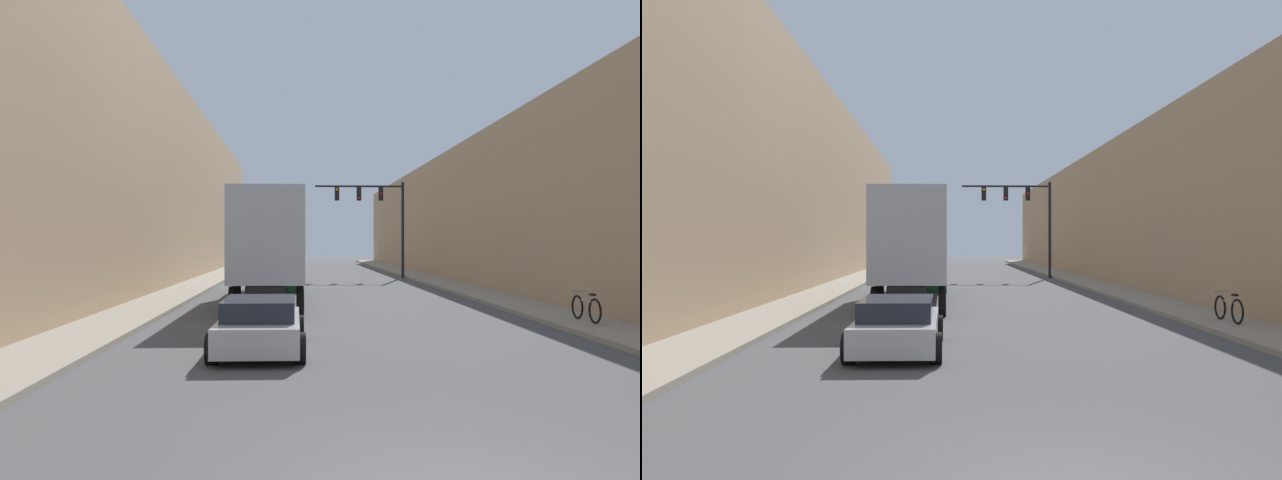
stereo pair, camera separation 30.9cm
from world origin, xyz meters
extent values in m
cube|color=gray|center=(6.93, 30.00, 0.07)|extent=(2.15, 80.00, 0.15)
cube|color=gray|center=(-6.93, 30.00, 0.07)|extent=(2.15, 80.00, 0.15)
cube|color=tan|center=(11.01, 30.00, 4.10)|extent=(6.00, 80.00, 8.21)
cube|color=tan|center=(-11.01, 30.00, 5.72)|extent=(6.00, 80.00, 11.44)
cube|color=#B2B7C1|center=(-2.50, 18.84, 2.69)|extent=(2.50, 10.38, 3.17)
cube|color=black|center=(-2.50, 18.84, 0.95)|extent=(1.25, 10.38, 0.24)
cube|color=#1E512D|center=(-2.50, 25.38, 1.44)|extent=(2.50, 2.69, 2.87)
cylinder|color=black|center=(-3.60, 14.85, 0.50)|extent=(0.25, 1.00, 1.00)
cylinder|color=black|center=(-1.40, 14.85, 0.50)|extent=(0.25, 1.00, 1.00)
cylinder|color=black|center=(-3.60, 16.05, 0.50)|extent=(0.25, 1.00, 1.00)
cylinder|color=black|center=(-1.40, 16.05, 0.50)|extent=(0.25, 1.00, 1.00)
cylinder|color=black|center=(-3.60, 25.38, 0.50)|extent=(0.25, 1.00, 1.00)
cylinder|color=black|center=(-1.40, 25.38, 0.50)|extent=(0.25, 1.00, 1.00)
cube|color=#B7B7BC|center=(-2.35, 8.44, 0.48)|extent=(1.77, 4.22, 0.60)
cube|color=#1E232D|center=(-2.35, 8.23, 1.00)|extent=(1.56, 2.32, 0.44)
cylinder|color=black|center=(-3.24, 9.85, 0.32)|extent=(0.25, 0.64, 0.64)
cylinder|color=black|center=(-1.47, 9.85, 0.32)|extent=(0.25, 0.64, 0.64)
cylinder|color=black|center=(-3.24, 6.93, 0.32)|extent=(0.25, 0.64, 0.64)
cylinder|color=black|center=(-1.47, 6.93, 0.32)|extent=(0.25, 0.64, 0.64)
cylinder|color=black|center=(5.71, 36.14, 3.24)|extent=(0.20, 0.20, 6.49)
cube|color=black|center=(2.74, 36.14, 6.19)|extent=(5.94, 0.12, 0.12)
cube|color=black|center=(4.22, 36.14, 5.68)|extent=(0.30, 0.24, 0.90)
sphere|color=red|center=(4.22, 36.00, 5.68)|extent=(0.18, 0.18, 0.18)
cube|color=black|center=(2.74, 36.14, 5.68)|extent=(0.30, 0.24, 0.90)
sphere|color=red|center=(2.74, 36.00, 5.40)|extent=(0.18, 0.18, 0.18)
cube|color=black|center=(1.25, 36.14, 5.68)|extent=(0.30, 0.24, 0.90)
sphere|color=gold|center=(1.25, 36.00, 5.96)|extent=(0.18, 0.18, 0.18)
torus|color=black|center=(6.93, 11.58, 0.51)|extent=(0.06, 0.72, 0.72)
torus|color=black|center=(6.93, 12.69, 0.51)|extent=(0.06, 0.72, 0.72)
cube|color=gray|center=(6.93, 12.14, 0.74)|extent=(0.04, 1.11, 0.04)
cube|color=black|center=(6.93, 11.73, 0.96)|extent=(0.12, 0.20, 0.06)
cube|color=gray|center=(6.93, 12.64, 0.99)|extent=(0.44, 0.04, 0.04)
camera|label=1|loc=(-1.56, -5.73, 2.50)|focal=35.00mm
camera|label=2|loc=(-1.25, -5.74, 2.50)|focal=35.00mm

